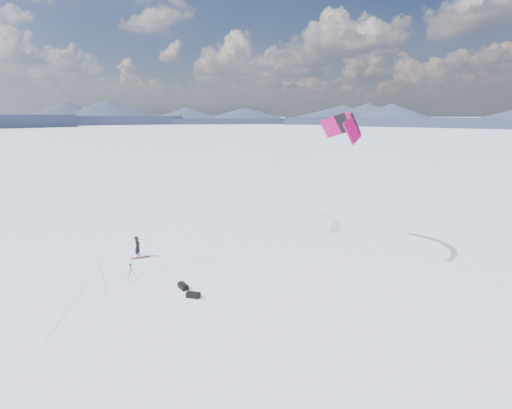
{
  "coord_description": "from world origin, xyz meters",
  "views": [
    {
      "loc": [
        7.49,
        -21.68,
        10.5
      ],
      "look_at": [
        7.22,
        4.67,
        3.94
      ],
      "focal_mm": 26.0,
      "sensor_mm": 36.0,
      "label": 1
    }
  ],
  "objects_px": {
    "snowkiter": "(138,257)",
    "tripod": "(131,270)",
    "gear_bag_a": "(193,295)",
    "gear_bag_b": "(183,286)",
    "snowboard": "(140,258)"
  },
  "relations": [
    {
      "from": "gear_bag_b",
      "to": "snowkiter",
      "type": "bearing_deg",
      "value": -175.63
    },
    {
      "from": "gear_bag_a",
      "to": "snowkiter",
      "type": "bearing_deg",
      "value": 142.24
    },
    {
      "from": "gear_bag_b",
      "to": "snowboard",
      "type": "bearing_deg",
      "value": -175.89
    },
    {
      "from": "gear_bag_b",
      "to": "gear_bag_a",
      "type": "bearing_deg",
      "value": 0.03
    },
    {
      "from": "gear_bag_a",
      "to": "gear_bag_b",
      "type": "relative_size",
      "value": 0.98
    },
    {
      "from": "snowkiter",
      "to": "snowboard",
      "type": "bearing_deg",
      "value": -128.8
    },
    {
      "from": "snowkiter",
      "to": "tripod",
      "type": "distance_m",
      "value": 4.35
    },
    {
      "from": "snowkiter",
      "to": "tripod",
      "type": "xyz_separation_m",
      "value": [
        0.93,
        -4.18,
        0.79
      ]
    },
    {
      "from": "snowkiter",
      "to": "tripod",
      "type": "bearing_deg",
      "value": -162.31
    },
    {
      "from": "tripod",
      "to": "gear_bag_a",
      "type": "height_order",
      "value": "tripod"
    },
    {
      "from": "snowkiter",
      "to": "gear_bag_a",
      "type": "height_order",
      "value": "snowkiter"
    },
    {
      "from": "snowboard",
      "to": "gear_bag_a",
      "type": "bearing_deg",
      "value": -71.91
    },
    {
      "from": "gear_bag_a",
      "to": "gear_bag_b",
      "type": "bearing_deg",
      "value": 138.65
    },
    {
      "from": "snowboard",
      "to": "gear_bag_b",
      "type": "height_order",
      "value": "gear_bag_b"
    },
    {
      "from": "snowboard",
      "to": "tripod",
      "type": "xyz_separation_m",
      "value": [
        0.7,
        -3.96,
        0.77
      ]
    }
  ]
}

